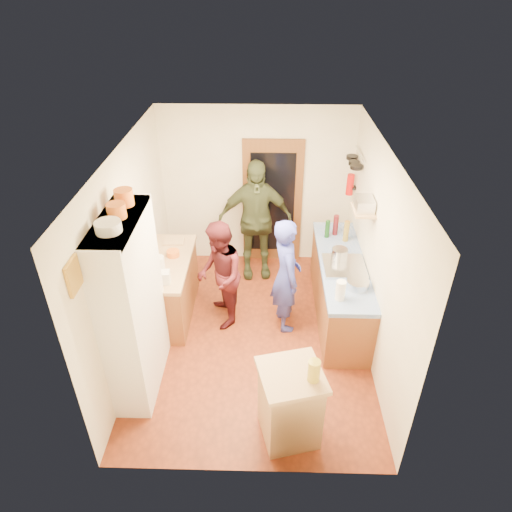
{
  "coord_description": "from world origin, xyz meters",
  "views": [
    {
      "loc": [
        0.16,
        -4.69,
        4.29
      ],
      "look_at": [
        0.03,
        0.15,
        1.19
      ],
      "focal_mm": 32.0,
      "sensor_mm": 36.0,
      "label": 1
    }
  ],
  "objects_px": {
    "hutch_body": "(133,308)",
    "person_left": "(221,274)",
    "person_back": "(256,220)",
    "right_counter_base": "(339,290)",
    "person_hob": "(289,276)",
    "island_base": "(290,406)"
  },
  "relations": [
    {
      "from": "person_left",
      "to": "person_back",
      "type": "bearing_deg",
      "value": 147.5
    },
    {
      "from": "right_counter_base",
      "to": "person_back",
      "type": "bearing_deg",
      "value": 139.96
    },
    {
      "from": "person_hob",
      "to": "person_back",
      "type": "xyz_separation_m",
      "value": [
        -0.47,
        1.27,
        0.15
      ]
    },
    {
      "from": "person_back",
      "to": "right_counter_base",
      "type": "bearing_deg",
      "value": -45.9
    },
    {
      "from": "person_hob",
      "to": "person_left",
      "type": "distance_m",
      "value": 0.91
    },
    {
      "from": "person_hob",
      "to": "person_back",
      "type": "height_order",
      "value": "person_back"
    },
    {
      "from": "island_base",
      "to": "person_back",
      "type": "relative_size",
      "value": 0.44
    },
    {
      "from": "right_counter_base",
      "to": "person_back",
      "type": "xyz_separation_m",
      "value": [
        -1.2,
        1.01,
        0.55
      ]
    },
    {
      "from": "right_counter_base",
      "to": "person_hob",
      "type": "bearing_deg",
      "value": -160.62
    },
    {
      "from": "person_hob",
      "to": "person_left",
      "type": "height_order",
      "value": "person_hob"
    },
    {
      "from": "person_left",
      "to": "hutch_body",
      "type": "bearing_deg",
      "value": -49.13
    },
    {
      "from": "hutch_body",
      "to": "person_hob",
      "type": "height_order",
      "value": "hutch_body"
    },
    {
      "from": "hutch_body",
      "to": "person_hob",
      "type": "bearing_deg",
      "value": 30.54
    },
    {
      "from": "person_hob",
      "to": "person_left",
      "type": "bearing_deg",
      "value": 72.03
    },
    {
      "from": "island_base",
      "to": "person_left",
      "type": "distance_m",
      "value": 2.1
    },
    {
      "from": "hutch_body",
      "to": "person_left",
      "type": "bearing_deg",
      "value": 52.94
    },
    {
      "from": "island_base",
      "to": "person_hob",
      "type": "xyz_separation_m",
      "value": [
        0.04,
        1.78,
        0.39
      ]
    },
    {
      "from": "hutch_body",
      "to": "person_left",
      "type": "height_order",
      "value": "hutch_body"
    },
    {
      "from": "right_counter_base",
      "to": "person_left",
      "type": "bearing_deg",
      "value": -174.42
    },
    {
      "from": "hutch_body",
      "to": "island_base",
      "type": "relative_size",
      "value": 2.56
    },
    {
      "from": "right_counter_base",
      "to": "island_base",
      "type": "bearing_deg",
      "value": -110.74
    },
    {
      "from": "right_counter_base",
      "to": "island_base",
      "type": "relative_size",
      "value": 2.56
    }
  ]
}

